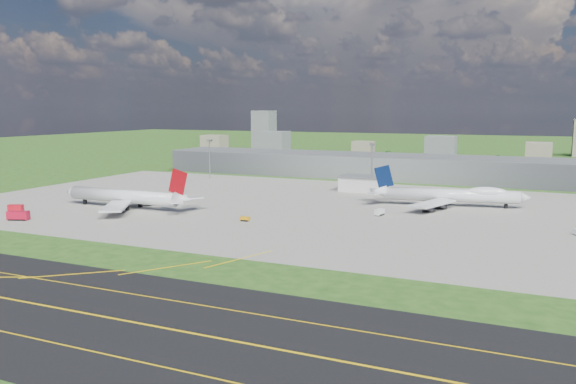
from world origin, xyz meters
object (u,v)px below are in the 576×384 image
at_px(airliner_red_twin, 128,197).
at_px(van_white_near, 379,212).
at_px(fire_truck, 18,216).
at_px(crash_tender, 16,209).
at_px(airliner_blue_quad, 451,195).
at_px(tug_yellow, 245,219).

relative_size(airliner_red_twin, van_white_near, 12.33).
distance_m(fire_truck, crash_tender, 21.33).
bearing_deg(van_white_near, airliner_blue_quad, -22.89).
bearing_deg(crash_tender, van_white_near, -1.87).
bearing_deg(fire_truck, airliner_blue_quad, 13.23).
height_order(fire_truck, van_white_near, fire_truck).
distance_m(airliner_red_twin, crash_tender, 48.64).
bearing_deg(airliner_red_twin, van_white_near, -164.56).
xyz_separation_m(crash_tender, tug_yellow, (103.83, 22.81, -0.68)).
xyz_separation_m(airliner_blue_quad, van_white_near, (-25.30, -35.86, -3.94)).
bearing_deg(tug_yellow, van_white_near, 29.99).
bearing_deg(crash_tender, fire_truck, -60.74).
xyz_separation_m(airliner_blue_quad, fire_truck, (-159.70, -106.44, -3.44)).
height_order(airliner_red_twin, crash_tender, airliner_red_twin).
relative_size(fire_truck, tug_yellow, 2.28).
distance_m(tug_yellow, van_white_near, 58.66).
distance_m(crash_tender, van_white_near, 161.73).
xyz_separation_m(tug_yellow, van_white_near, (47.36, 34.62, 0.41)).
bearing_deg(tug_yellow, fire_truck, -163.72).
distance_m(airliner_red_twin, tug_yellow, 64.43).
relative_size(crash_tender, van_white_near, 1.18).
distance_m(fire_truck, tug_yellow, 94.18).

